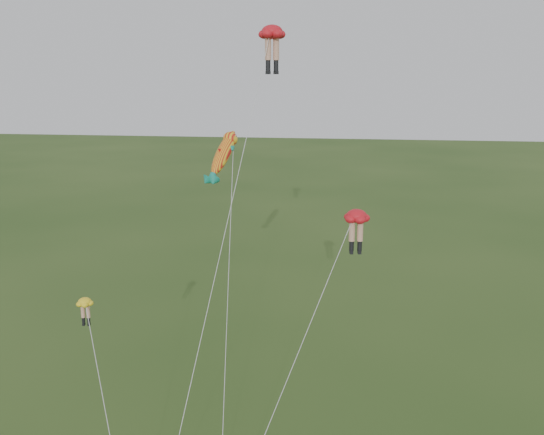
# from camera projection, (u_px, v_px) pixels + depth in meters

# --- Properties ---
(legs_kite_red_high) EXTENTS (4.48, 12.58, 21.35)m
(legs_kite_red_high) POSITION_uv_depth(u_px,v_px,m) (271.00, 42.00, 31.79)
(legs_kite_red_high) COLOR red
(legs_kite_red_high) RESTS_ON ground
(legs_kite_red_mid) EXTENTS (6.00, 8.91, 12.59)m
(legs_kite_red_mid) POSITION_uv_depth(u_px,v_px,m) (354.00, 225.00, 28.79)
(legs_kite_red_mid) COLOR red
(legs_kite_red_mid) RESTS_ON ground
(legs_kite_yellow) EXTENTS (4.66, 6.67, 8.49)m
(legs_kite_yellow) POSITION_uv_depth(u_px,v_px,m) (88.00, 319.00, 28.54)
(legs_kite_yellow) COLOR yellow
(legs_kite_yellow) RESTS_ON ground
(fish_kite) EXTENTS (2.73, 11.49, 15.88)m
(fish_kite) POSITION_uv_depth(u_px,v_px,m) (224.00, 154.00, 34.44)
(fish_kite) COLOR yellow
(fish_kite) RESTS_ON ground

